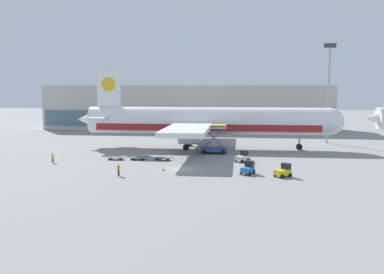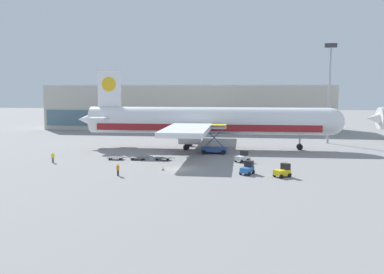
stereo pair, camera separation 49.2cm
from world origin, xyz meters
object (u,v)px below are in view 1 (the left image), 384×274
Objects in this scene: traffic_cone_near at (163,168)px; light_mast at (329,86)px; airplane_main at (203,122)px; baggage_tug_mid at (284,171)px; baggage_dolly_second at (138,158)px; baggage_tug_far at (248,168)px; baggage_dolly_lead at (116,158)px; ground_crew_near at (119,169)px; ground_crew_far at (53,157)px; baggage_tug_foreground at (243,157)px; scissor_lift_loader at (214,143)px; baggage_dolly_third at (163,158)px.

light_mast is at bearing 50.06° from traffic_cone_near.
baggage_tug_mid is at bearing -63.32° from airplane_main.
traffic_cone_near is at bearing -55.87° from baggage_dolly_second.
baggage_tug_far is at bearing -28.99° from baggage_dolly_second.
light_mast is 6.32× the size of baggage_dolly_lead.
ground_crew_far is at bearing -92.60° from ground_crew_near.
ground_crew_far is (-10.09, -4.45, 0.68)m from baggage_dolly_lead.
baggage_dolly_lead is at bearing -145.34° from light_mast.
baggage_tug_foreground is at bearing 37.36° from traffic_cone_near.
baggage_dolly_lead is (-17.28, -10.12, -1.80)m from scissor_lift_loader.
baggage_tug_foreground is 23.51m from ground_crew_near.
light_mast is 0.40× the size of airplane_main.
scissor_lift_loader is (2.84, -6.96, -3.65)m from airplane_main.
baggage_dolly_third is at bearing 3.21° from baggage_dolly_lead.
light_mast reaches higher than baggage_dolly_lead.
baggage_tug_far is 22.60m from baggage_dolly_second.
scissor_lift_loader is 2.08× the size of baggage_tug_far.
scissor_lift_loader reaches higher than baggage_tug_mid.
airplane_main is 19.20m from baggage_tug_foreground.
airplane_main is at bearing 79.01° from baggage_tug_mid.
traffic_cone_near is at bearing 108.57° from baggage_tug_far.
scissor_lift_loader is 3.15× the size of ground_crew_near.
ground_crew_far reaches higher than traffic_cone_near.
baggage_tug_foreground is 23.17m from baggage_dolly_lead.
ground_crew_near is at bearing -107.94° from airplane_main.
ground_crew_near reaches higher than ground_crew_far.
baggage_tug_mid is at bearing -81.45° from baggage_tug_far.
ground_crew_far is (-34.22, 5.70, 0.19)m from baggage_tug_far.
scissor_lift_loader is 31.02m from ground_crew_far.
scissor_lift_loader is 2.09× the size of baggage_tug_foreground.
airplane_main is at bearing 43.72° from baggage_tug_far.
baggage_dolly_second is at bearing 125.51° from traffic_cone_near.
scissor_lift_loader is 20.10m from baggage_dolly_lead.
baggage_tug_mid is (14.91, -28.68, -4.96)m from airplane_main.
baggage_tug_foreground is at bearing 159.70° from ground_crew_far.
baggage_dolly_lead is (-24.13, 10.15, -0.49)m from baggage_tug_far.
ground_crew_far is (-39.43, 7.15, 0.19)m from baggage_tug_mid.
scissor_lift_loader reaches higher than baggage_tug_far.
scissor_lift_loader is 11.17m from baggage_tug_foreground.
baggage_tug_foreground is 1.00× the size of baggage_tug_mid.
light_mast is 51.90m from traffic_cone_near.
baggage_dolly_lead is 2.01× the size of ground_crew_near.
ground_crew_far is at bearing -157.58° from baggage_dolly_lead.
airplane_main reaches higher than traffic_cone_near.
ground_crew_near is (-18.32, -14.73, 0.22)m from baggage_tug_foreground.
baggage_dolly_lead is 8.65m from baggage_dolly_third.
ground_crew_near is at bearing -88.50° from baggage_dolly_second.
airplane_main is at bearing -167.06° from ground_crew_near.
baggage_tug_far is 19.68m from ground_crew_near.
baggage_tug_mid is 4.55× the size of traffic_cone_near.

